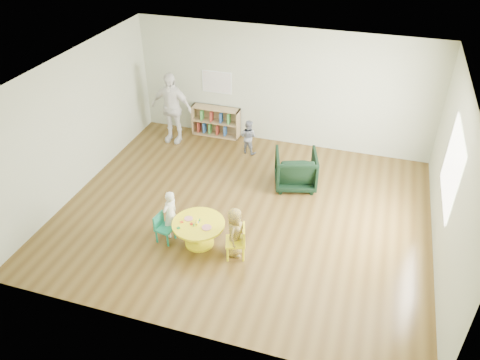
{
  "coord_description": "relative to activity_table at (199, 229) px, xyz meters",
  "views": [
    {
      "loc": [
        2.09,
        -6.97,
        5.6
      ],
      "look_at": [
        0.01,
        -0.3,
        0.94
      ],
      "focal_mm": 35.0,
      "sensor_mm": 36.0,
      "label": 1
    }
  ],
  "objects": [
    {
      "name": "kid_chair_left",
      "position": [
        -0.64,
        -0.1,
        -0.03
      ],
      "size": [
        0.33,
        0.33,
        0.55
      ],
      "rotation": [
        0.0,
        0.0,
        -1.72
      ],
      "color": "#188562",
      "rests_on": "ground"
    },
    {
      "name": "activity_table",
      "position": [
        0.0,
        0.0,
        0.0
      ],
      "size": [
        0.93,
        0.93,
        0.51
      ],
      "rotation": [
        0.0,
        0.0,
        0.12
      ],
      "color": "#FFF115",
      "rests_on": "ground"
    },
    {
      "name": "room",
      "position": [
        0.51,
        1.13,
        1.57
      ],
      "size": [
        7.1,
        7.0,
        2.8
      ],
      "color": "#543D1A",
      "rests_on": "ground"
    },
    {
      "name": "bookshelf",
      "position": [
        -1.12,
        3.98,
        0.04
      ],
      "size": [
        1.2,
        0.3,
        0.75
      ],
      "color": "#A08359",
      "rests_on": "ground"
    },
    {
      "name": "child_left",
      "position": [
        -0.57,
        0.08,
        0.15
      ],
      "size": [
        0.32,
        0.4,
        0.94
      ],
      "primitive_type": "imported",
      "rotation": [
        0.0,
        0.0,
        -1.87
      ],
      "color": "white",
      "rests_on": "ground"
    },
    {
      "name": "kid_chair_right",
      "position": [
        0.76,
        -0.1,
        0.01
      ],
      "size": [
        0.42,
        0.42,
        0.62
      ],
      "rotation": [
        0.0,
        0.0,
        1.88
      ],
      "color": "#FFF115",
      "rests_on": "ground"
    },
    {
      "name": "toddler",
      "position": [
        -0.09,
        3.37,
        0.09
      ],
      "size": [
        0.46,
        0.4,
        0.83
      ],
      "primitive_type": "imported",
      "rotation": [
        0.0,
        0.0,
        2.92
      ],
      "color": "#192540",
      "rests_on": "ground"
    },
    {
      "name": "child_right",
      "position": [
        0.68,
        -0.05,
        0.15
      ],
      "size": [
        0.31,
        0.46,
        0.94
      ],
      "primitive_type": "imported",
      "rotation": [
        0.0,
        0.0,
        1.59
      ],
      "color": "yellow",
      "rests_on": "ground"
    },
    {
      "name": "armchair",
      "position": [
        1.25,
        2.34,
        0.07
      ],
      "size": [
        1.03,
        1.05,
        0.78
      ],
      "primitive_type": "imported",
      "rotation": [
        0.0,
        0.0,
        3.42
      ],
      "color": "black",
      "rests_on": "ground"
    },
    {
      "name": "adult_caretaker",
      "position": [
        -2.02,
        3.4,
        0.55
      ],
      "size": [
        1.02,
        0.43,
        1.73
      ],
      "primitive_type": "imported",
      "rotation": [
        0.0,
        0.0,
        -0.01
      ],
      "color": "white",
      "rests_on": "ground"
    },
    {
      "name": "alphabet_poster",
      "position": [
        -1.1,
        4.11,
        1.03
      ],
      "size": [
        0.74,
        0.01,
        0.54
      ],
      "color": "white",
      "rests_on": "ground"
    }
  ]
}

